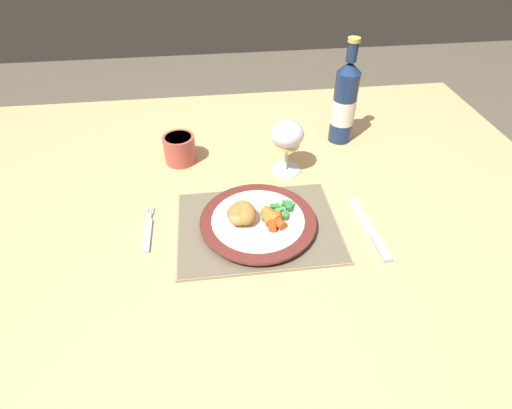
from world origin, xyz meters
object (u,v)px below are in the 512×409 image
object	(u,v)px
dinner_plate	(259,222)
wine_glass	(287,137)
table_knife	(372,233)
drinking_cup	(180,148)
fork	(148,232)
bottle	(344,103)
dining_table	(252,217)

from	to	relation	value
dinner_plate	wine_glass	size ratio (longest dim) A/B	1.77
dinner_plate	table_knife	bearing A→B (deg)	-12.14
drinking_cup	fork	bearing A→B (deg)	-103.88
dinner_plate	wine_glass	world-z (taller)	wine_glass
fork	wine_glass	world-z (taller)	wine_glass
wine_glass	bottle	bearing A→B (deg)	36.33
dinner_plate	bottle	bearing A→B (deg)	50.66
dining_table	fork	size ratio (longest dim) A/B	11.03
dining_table	table_knife	xyz separation A→B (m)	(0.23, -0.17, 0.08)
table_knife	drinking_cup	size ratio (longest dim) A/B	2.43
dining_table	drinking_cup	distance (m)	0.26
bottle	dinner_plate	bearing A→B (deg)	-129.34
dinner_plate	drinking_cup	distance (m)	0.33
wine_glass	bottle	xyz separation A→B (m)	(0.18, 0.13, 0.01)
dining_table	fork	world-z (taller)	fork
wine_glass	bottle	world-z (taller)	bottle
fork	bottle	world-z (taller)	bottle
table_knife	dinner_plate	bearing A→B (deg)	167.86
dining_table	wine_glass	size ratio (longest dim) A/B	10.89
dinner_plate	table_knife	world-z (taller)	dinner_plate
dining_table	fork	distance (m)	0.26
fork	bottle	size ratio (longest dim) A/B	0.49
wine_glass	drinking_cup	size ratio (longest dim) A/B	1.71
wine_glass	drinking_cup	xyz separation A→B (m)	(-0.26, 0.08, -0.06)
fork	table_knife	bearing A→B (deg)	-7.76
dinner_plate	fork	distance (m)	0.23
dinner_plate	bottle	xyz separation A→B (m)	(0.27, 0.33, 0.09)
table_knife	wine_glass	distance (m)	0.30
drinking_cup	table_knife	bearing A→B (deg)	-39.31
table_knife	bottle	distance (m)	0.40
wine_glass	drinking_cup	bearing A→B (deg)	163.51
dining_table	table_knife	distance (m)	0.30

